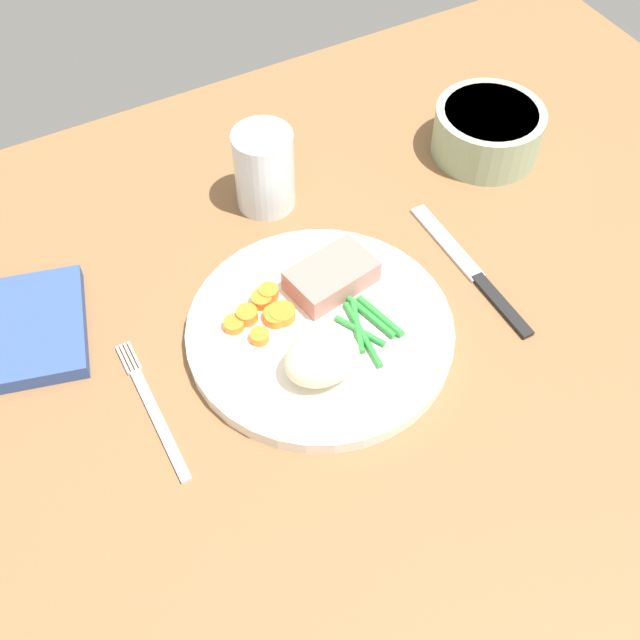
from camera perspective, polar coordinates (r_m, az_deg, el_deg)
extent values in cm
cube|color=brown|center=(78.57, 2.63, -1.76)|extent=(120.00, 90.00, 2.00)
cylinder|color=white|center=(77.20, 0.00, -0.82)|extent=(26.31, 26.31, 1.60)
cube|color=#B2756B|center=(78.91, 0.85, 3.20)|extent=(9.46, 6.83, 2.60)
ellipsoid|color=beige|center=(71.66, 0.13, -2.76)|extent=(7.25, 5.68, 4.41)
cylinder|color=orange|center=(78.12, -4.27, 1.47)|extent=(2.13, 2.13, 1.11)
cylinder|color=orange|center=(75.40, -4.41, -1.21)|extent=(1.87, 1.87, 1.01)
cylinder|color=orange|center=(76.90, -3.23, 0.30)|extent=(2.53, 2.53, 0.89)
cylinder|color=orange|center=(76.68, -3.24, 0.20)|extent=(2.24, 2.24, 1.06)
cylinder|color=orange|center=(76.94, -5.33, 0.36)|extent=(2.15, 2.15, 1.26)
cylinder|color=orange|center=(76.55, -6.28, -0.33)|extent=(2.04, 2.04, 0.96)
cylinder|color=orange|center=(76.86, -2.75, 0.45)|extent=(2.59, 2.59, 1.15)
cylinder|color=orange|center=(78.54, -3.75, 1.98)|extent=(2.01, 2.01, 1.25)
cylinder|color=#2D8C38|center=(75.88, 2.81, -0.84)|extent=(3.10, 5.35, 0.62)
cylinder|color=#2D8C38|center=(77.42, 3.20, 0.68)|extent=(2.69, 8.39, 0.69)
cylinder|color=#2D8C38|center=(77.08, 4.38, 0.30)|extent=(2.15, 6.15, 0.76)
cylinder|color=#2D8C38|center=(75.53, 2.82, -1.17)|extent=(1.48, 8.14, 0.65)
cylinder|color=#2D8C38|center=(76.39, 2.40, -0.25)|extent=(2.98, 6.03, 0.71)
cube|color=silver|center=(73.57, -11.55, -7.41)|extent=(1.00, 13.00, 0.40)
cube|color=silver|center=(78.23, -14.13, -2.88)|extent=(0.24, 3.60, 0.40)
cube|color=silver|center=(78.25, -13.86, -2.77)|extent=(0.24, 3.60, 0.40)
cube|color=silver|center=(78.27, -13.59, -2.66)|extent=(0.24, 3.60, 0.40)
cube|color=silver|center=(78.29, -13.32, -2.54)|extent=(0.24, 3.60, 0.40)
cube|color=black|center=(82.08, 13.06, 1.04)|extent=(1.30, 9.00, 0.64)
cube|color=silver|center=(86.84, 9.19, 5.60)|extent=(1.70, 12.00, 0.40)
cylinder|color=silver|center=(87.51, -4.07, 10.84)|extent=(6.63, 6.63, 9.51)
cylinder|color=silver|center=(89.17, -3.98, 9.64)|extent=(6.10, 6.10, 4.52)
cylinder|color=#99B28C|center=(97.21, 12.07, 13.25)|extent=(12.81, 12.81, 5.83)
cylinder|color=#4C8C42|center=(96.41, 12.21, 13.85)|extent=(10.89, 10.89, 3.21)
cube|color=#334C8C|center=(82.74, -21.26, -0.78)|extent=(16.46, 16.34, 1.71)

